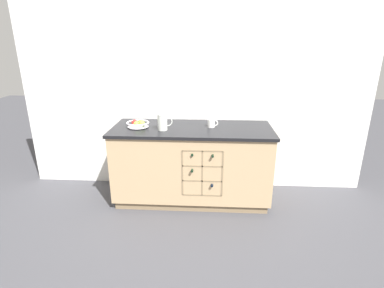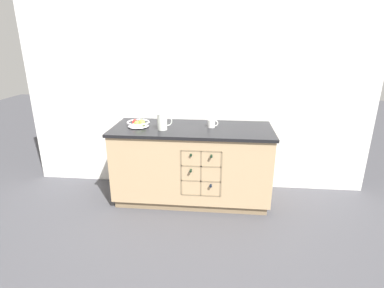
# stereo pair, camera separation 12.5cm
# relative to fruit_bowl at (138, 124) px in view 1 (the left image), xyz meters

# --- Properties ---
(ground_plane) EXTENTS (14.00, 14.00, 0.00)m
(ground_plane) POSITION_rel_fruit_bowl_xyz_m (0.63, 0.02, -0.96)
(ground_plane) COLOR #424247
(back_wall) EXTENTS (4.40, 0.06, 2.55)m
(back_wall) POSITION_rel_fruit_bowl_xyz_m (0.63, 0.45, 0.32)
(back_wall) COLOR white
(back_wall) RESTS_ON ground_plane
(kitchen_island) EXTENTS (1.86, 0.77, 0.92)m
(kitchen_island) POSITION_rel_fruit_bowl_xyz_m (0.63, 0.02, -0.49)
(kitchen_island) COLOR #8B7354
(kitchen_island) RESTS_ON ground_plane
(fruit_bowl) EXTENTS (0.26, 0.26, 0.08)m
(fruit_bowl) POSITION_rel_fruit_bowl_xyz_m (0.00, 0.00, 0.00)
(fruit_bowl) COLOR silver
(fruit_bowl) RESTS_ON kitchen_island
(white_pitcher) EXTENTS (0.17, 0.11, 0.18)m
(white_pitcher) POSITION_rel_fruit_bowl_xyz_m (0.30, -0.09, 0.05)
(white_pitcher) COLOR silver
(white_pitcher) RESTS_ON kitchen_island
(ceramic_mug) EXTENTS (0.12, 0.09, 0.09)m
(ceramic_mug) POSITION_rel_fruit_bowl_xyz_m (0.85, 0.06, 0.00)
(ceramic_mug) COLOR white
(ceramic_mug) RESTS_ON kitchen_island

